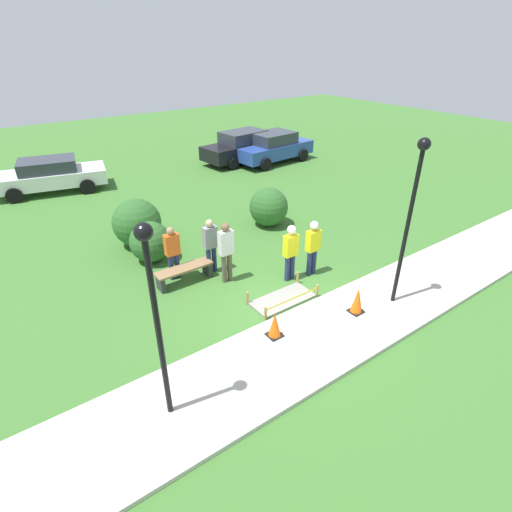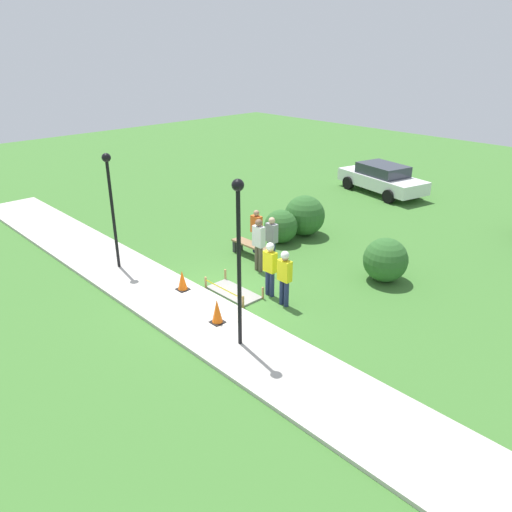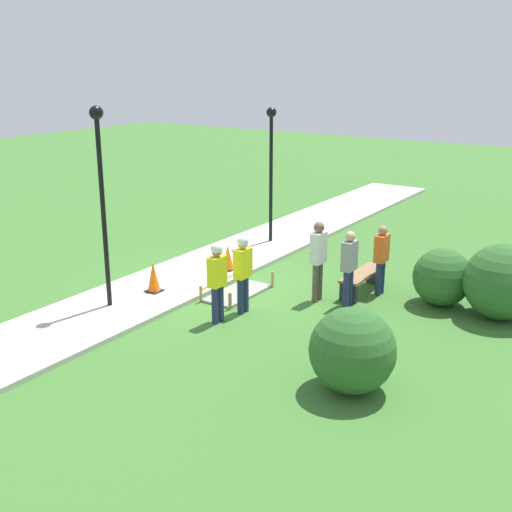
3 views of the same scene
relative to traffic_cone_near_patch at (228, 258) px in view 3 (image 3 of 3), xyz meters
The scene contains 16 objects.
ground_plane 1.29m from the traffic_cone_near_patch, 26.12° to the left, with size 60.00×60.00×0.00m, color #3D702D.
sidewalk 1.31m from the traffic_cone_near_patch, 28.80° to the right, with size 28.00×2.29×0.10m.
wet_concrete_patch 1.58m from the traffic_cone_near_patch, 44.29° to the left, with size 1.75×0.84×0.38m.
traffic_cone_near_patch is the anchor object (origin of this frame).
traffic_cone_far_patch 2.25m from the traffic_cone_near_patch, 11.91° to the right, with size 0.34×0.34×0.69m.
park_bench 3.42m from the traffic_cone_near_patch, 99.84° to the left, with size 1.64×0.44×0.48m.
worker_supervisor 3.16m from the traffic_cone_near_patch, 32.21° to the left, with size 0.40×0.24×1.68m.
worker_assistant 2.68m from the traffic_cone_near_patch, 42.95° to the left, with size 0.40×0.24×1.69m.
bystander_in_orange_shirt 3.84m from the traffic_cone_near_patch, 100.77° to the left, with size 0.40×0.22×1.60m.
bystander_in_gray_shirt 2.85m from the traffic_cone_near_patch, 81.04° to the left, with size 0.40×0.24×1.79m.
bystander_in_white_shirt 3.50m from the traffic_cone_near_patch, 84.46° to the left, with size 0.40×0.22×1.67m.
lamppost_near 4.17m from the traffic_cone_near_patch, 11.53° to the right, with size 0.28×0.28×4.16m.
lamppost_far 3.62m from the traffic_cone_near_patch, 169.20° to the right, with size 0.28×0.28×3.77m.
shrub_rounded_near 5.18m from the traffic_cone_near_patch, 99.23° to the left, with size 1.26×1.26×1.26m.
shrub_rounded_mid 6.32m from the traffic_cone_near_patch, 54.27° to the left, with size 1.40×1.40×1.40m.
shrub_rounded_far 6.41m from the traffic_cone_near_patch, 96.79° to the left, with size 1.57×1.57×1.57m.
Camera 3 is at (11.16, 8.44, 5.12)m, focal length 45.00 mm.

